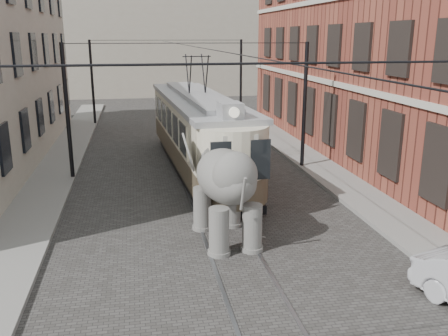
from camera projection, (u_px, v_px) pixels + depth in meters
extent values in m
plane|color=#3D3A38|center=(218.00, 219.00, 17.01)|extent=(120.00, 120.00, 0.00)
cube|color=slate|center=(376.00, 207.00, 18.04)|extent=(2.00, 60.00, 0.15)
cube|color=slate|center=(24.00, 231.00, 15.85)|extent=(2.00, 60.00, 0.15)
cube|color=brown|center=(391.00, 41.00, 25.87)|extent=(8.00, 26.00, 12.00)
cube|color=#A19785|center=(156.00, 29.00, 53.06)|extent=(28.00, 10.00, 14.00)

